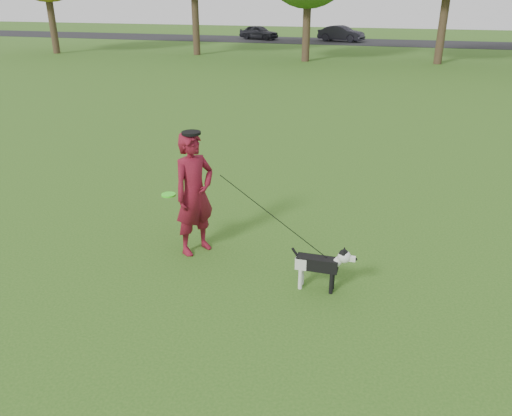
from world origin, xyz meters
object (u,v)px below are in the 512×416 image
(car_mid, at_px, (341,34))
(car_left, at_px, (259,32))
(dog, at_px, (322,263))
(man, at_px, (194,194))

(car_mid, bearing_deg, car_left, 105.93)
(dog, distance_m, car_mid, 40.85)
(man, height_order, dog, man)
(car_left, bearing_deg, car_mid, -73.58)
(dog, height_order, car_left, car_left)
(dog, xyz_separation_m, car_mid, (-4.89, 40.55, 0.24))
(man, relative_size, dog, 2.16)
(man, distance_m, dog, 2.36)
(dog, distance_m, car_left, 42.43)
(car_left, xyz_separation_m, car_mid, (7.58, 0.00, 0.04))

